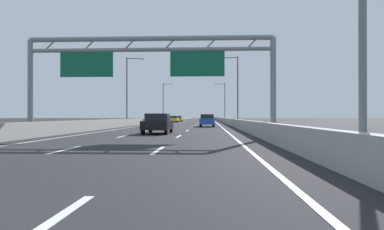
% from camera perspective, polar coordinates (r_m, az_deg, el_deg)
% --- Properties ---
extents(ground_plane, '(260.00, 260.00, 0.00)m').
position_cam_1_polar(ground_plane, '(100.52, 0.67, -0.94)').
color(ground_plane, '#262628').
extents(lane_dash_left_1, '(0.16, 3.00, 0.01)m').
position_cam_1_polar(lane_dash_left_1, '(14.13, -20.31, -5.44)').
color(lane_dash_left_1, white).
rests_on(lane_dash_left_1, ground_plane).
extents(lane_dash_left_2, '(0.16, 3.00, 0.01)m').
position_cam_1_polar(lane_dash_left_2, '(22.66, -11.33, -3.46)').
color(lane_dash_left_2, white).
rests_on(lane_dash_left_2, ground_plane).
extents(lane_dash_left_3, '(0.16, 3.00, 0.01)m').
position_cam_1_polar(lane_dash_left_3, '(31.46, -7.32, -2.55)').
color(lane_dash_left_3, white).
rests_on(lane_dash_left_3, ground_plane).
extents(lane_dash_left_4, '(0.16, 3.00, 0.01)m').
position_cam_1_polar(lane_dash_left_4, '(40.34, -5.07, -2.03)').
color(lane_dash_left_4, white).
rests_on(lane_dash_left_4, ground_plane).
extents(lane_dash_left_5, '(0.16, 3.00, 0.01)m').
position_cam_1_polar(lane_dash_left_5, '(49.27, -3.64, -1.70)').
color(lane_dash_left_5, white).
rests_on(lane_dash_left_5, ground_plane).
extents(lane_dash_left_6, '(0.16, 3.00, 0.01)m').
position_cam_1_polar(lane_dash_left_6, '(58.22, -2.65, -1.47)').
color(lane_dash_left_6, white).
rests_on(lane_dash_left_6, ground_plane).
extents(lane_dash_left_7, '(0.16, 3.00, 0.01)m').
position_cam_1_polar(lane_dash_left_7, '(67.18, -1.92, -1.30)').
color(lane_dash_left_7, white).
rests_on(lane_dash_left_7, ground_plane).
extents(lane_dash_left_8, '(0.16, 3.00, 0.01)m').
position_cam_1_polar(lane_dash_left_8, '(76.15, -1.36, -1.17)').
color(lane_dash_left_8, white).
rests_on(lane_dash_left_8, ground_plane).
extents(lane_dash_left_9, '(0.16, 3.00, 0.01)m').
position_cam_1_polar(lane_dash_left_9, '(85.13, -0.92, -1.07)').
color(lane_dash_left_9, white).
rests_on(lane_dash_left_9, ground_plane).
extents(lane_dash_left_10, '(0.16, 3.00, 0.01)m').
position_cam_1_polar(lane_dash_left_10, '(94.11, -0.57, -0.98)').
color(lane_dash_left_10, white).
rests_on(lane_dash_left_10, ground_plane).
extents(lane_dash_left_11, '(0.16, 3.00, 0.01)m').
position_cam_1_polar(lane_dash_left_11, '(103.10, -0.27, -0.91)').
color(lane_dash_left_11, white).
rests_on(lane_dash_left_11, ground_plane).
extents(lane_dash_left_12, '(0.16, 3.00, 0.01)m').
position_cam_1_polar(lane_dash_left_12, '(112.08, -0.03, -0.86)').
color(lane_dash_left_12, white).
rests_on(lane_dash_left_12, ground_plane).
extents(lane_dash_left_13, '(0.16, 3.00, 0.01)m').
position_cam_1_polar(lane_dash_left_13, '(121.07, 0.18, -0.81)').
color(lane_dash_left_13, white).
rests_on(lane_dash_left_13, ground_plane).
extents(lane_dash_left_14, '(0.16, 3.00, 0.01)m').
position_cam_1_polar(lane_dash_left_14, '(130.06, 0.36, -0.76)').
color(lane_dash_left_14, white).
rests_on(lane_dash_left_14, ground_plane).
extents(lane_dash_left_15, '(0.16, 3.00, 0.01)m').
position_cam_1_polar(lane_dash_left_15, '(139.06, 0.52, -0.73)').
color(lane_dash_left_15, white).
rests_on(lane_dash_left_15, ground_plane).
extents(lane_dash_left_16, '(0.16, 3.00, 0.01)m').
position_cam_1_polar(lane_dash_left_16, '(148.05, 0.66, -0.70)').
color(lane_dash_left_16, white).
rests_on(lane_dash_left_16, ground_plane).
extents(lane_dash_left_17, '(0.16, 3.00, 0.01)m').
position_cam_1_polar(lane_dash_left_17, '(157.04, 0.78, -0.67)').
color(lane_dash_left_17, white).
rests_on(lane_dash_left_17, ground_plane).
extents(lane_dash_right_0, '(0.16, 3.00, 0.01)m').
position_cam_1_polar(lane_dash_right_0, '(4.57, -23.20, -16.62)').
color(lane_dash_right_0, white).
rests_on(lane_dash_right_0, ground_plane).
extents(lane_dash_right_1, '(0.16, 3.00, 0.01)m').
position_cam_1_polar(lane_dash_right_1, '(13.15, -5.64, -5.84)').
color(lane_dash_right_1, white).
rests_on(lane_dash_right_1, ground_plane).
extents(lane_dash_right_2, '(0.16, 3.00, 0.01)m').
position_cam_1_polar(lane_dash_right_2, '(22.06, -2.21, -3.56)').
color(lane_dash_right_2, white).
rests_on(lane_dash_right_2, ground_plane).
extents(lane_dash_right_3, '(0.16, 3.00, 0.01)m').
position_cam_1_polar(lane_dash_right_3, '(31.03, -0.76, -2.58)').
color(lane_dash_right_3, white).
rests_on(lane_dash_right_3, ground_plane).
extents(lane_dash_right_4, '(0.16, 3.00, 0.01)m').
position_cam_1_polar(lane_dash_right_4, '(40.01, 0.04, -2.05)').
color(lane_dash_right_4, white).
rests_on(lane_dash_right_4, ground_plane).
extents(lane_dash_right_5, '(0.16, 3.00, 0.01)m').
position_cam_1_polar(lane_dash_right_5, '(49.00, 0.55, -1.71)').
color(lane_dash_right_5, white).
rests_on(lane_dash_right_5, ground_plane).
extents(lane_dash_right_6, '(0.16, 3.00, 0.01)m').
position_cam_1_polar(lane_dash_right_6, '(57.99, 0.90, -1.47)').
color(lane_dash_right_6, white).
rests_on(lane_dash_right_6, ground_plane).
extents(lane_dash_right_7, '(0.16, 3.00, 0.01)m').
position_cam_1_polar(lane_dash_right_7, '(66.98, 1.15, -1.30)').
color(lane_dash_right_7, white).
rests_on(lane_dash_right_7, ground_plane).
extents(lane_dash_right_8, '(0.16, 3.00, 0.01)m').
position_cam_1_polar(lane_dash_right_8, '(75.98, 1.35, -1.17)').
color(lane_dash_right_8, white).
rests_on(lane_dash_right_8, ground_plane).
extents(lane_dash_right_9, '(0.16, 3.00, 0.01)m').
position_cam_1_polar(lane_dash_right_9, '(84.97, 1.50, -1.07)').
color(lane_dash_right_9, white).
rests_on(lane_dash_right_9, ground_plane).
extents(lane_dash_right_10, '(0.16, 3.00, 0.01)m').
position_cam_1_polar(lane_dash_right_10, '(93.97, 1.62, -0.98)').
color(lane_dash_right_10, white).
rests_on(lane_dash_right_10, ground_plane).
extents(lane_dash_right_11, '(0.16, 3.00, 0.01)m').
position_cam_1_polar(lane_dash_right_11, '(102.97, 1.73, -0.91)').
color(lane_dash_right_11, white).
rests_on(lane_dash_right_11, ground_plane).
extents(lane_dash_right_12, '(0.16, 3.00, 0.01)m').
position_cam_1_polar(lane_dash_right_12, '(111.97, 1.81, -0.86)').
color(lane_dash_right_12, white).
rests_on(lane_dash_right_12, ground_plane).
extents(lane_dash_right_13, '(0.16, 3.00, 0.01)m').
position_cam_1_polar(lane_dash_right_13, '(120.96, 1.89, -0.81)').
color(lane_dash_right_13, white).
rests_on(lane_dash_right_13, ground_plane).
extents(lane_dash_right_14, '(0.16, 3.00, 0.01)m').
position_cam_1_polar(lane_dash_right_14, '(129.96, 1.95, -0.77)').
color(lane_dash_right_14, white).
rests_on(lane_dash_right_14, ground_plane).
extents(lane_dash_right_15, '(0.16, 3.00, 0.01)m').
position_cam_1_polar(lane_dash_right_15, '(138.96, 2.00, -0.73)').
color(lane_dash_right_15, white).
rests_on(lane_dash_right_15, ground_plane).
extents(lane_dash_right_16, '(0.16, 3.00, 0.01)m').
position_cam_1_polar(lane_dash_right_16, '(147.96, 2.05, -0.70)').
color(lane_dash_right_16, white).
rests_on(lane_dash_right_16, ground_plane).
extents(lane_dash_right_17, '(0.16, 3.00, 0.01)m').
position_cam_1_polar(lane_dash_right_17, '(156.96, 2.09, -0.67)').
color(lane_dash_right_17, white).
rests_on(lane_dash_right_17, ground_plane).
extents(edge_line_left, '(0.16, 176.00, 0.01)m').
position_cam_1_polar(edge_line_left, '(88.90, -3.00, -1.03)').
color(edge_line_left, white).
rests_on(edge_line_left, ground_plane).
extents(edge_line_right, '(0.16, 176.00, 0.01)m').
position_cam_1_polar(edge_line_right, '(88.46, 3.79, -1.03)').
color(edge_line_right, white).
rests_on(edge_line_right, ground_plane).
extents(barrier_left, '(0.45, 220.00, 0.95)m').
position_cam_1_polar(barrier_left, '(110.95, -2.70, -0.62)').
color(barrier_left, '#9E9E99').
rests_on(barrier_left, ground_plane).
extents(barrier_right, '(0.45, 220.00, 0.95)m').
position_cam_1_polar(barrier_right, '(110.49, 4.44, -0.62)').
color(barrier_right, '#9E9E99').
rests_on(barrier_right, ground_plane).
extents(sign_gantry, '(15.78, 0.36, 6.36)m').
position_cam_1_polar(sign_gantry, '(22.10, -7.34, 8.91)').
color(sign_gantry, gray).
rests_on(sign_gantry, ground_plane).
extents(streetlamp_left_mid, '(2.58, 0.28, 9.50)m').
position_cam_1_polar(streetlamp_left_mid, '(48.80, -10.50, 4.63)').
color(streetlamp_left_mid, slate).
rests_on(streetlamp_left_mid, ground_plane).
extents(streetlamp_right_mid, '(2.58, 0.28, 9.50)m').
position_cam_1_polar(streetlamp_right_mid, '(47.65, 7.32, 4.74)').
color(streetlamp_right_mid, slate).
rests_on(streetlamp_right_mid, ground_plane).
extents(streetlamp_left_far, '(2.58, 0.28, 9.50)m').
position_cam_1_polar(streetlamp_left_far, '(86.40, -4.65, 2.52)').
color(streetlamp_left_far, slate).
rests_on(streetlamp_left_far, ground_plane).
extents(streetlamp_right_far, '(2.58, 0.28, 9.50)m').
position_cam_1_polar(streetlamp_right_far, '(85.75, 5.30, 2.54)').
color(streetlamp_right_far, slate).
rests_on(streetlamp_right_far, ground_plane).
extents(silver_car, '(1.82, 4.16, 1.43)m').
position_cam_1_polar(silver_car, '(43.89, -6.55, -0.91)').
color(silver_car, '#A8ADB2').
rests_on(silver_car, ground_plane).
extents(orange_car, '(1.86, 4.66, 1.38)m').
position_cam_1_polar(orange_car, '(79.90, -2.36, -0.61)').
color(orange_car, orange).
rests_on(orange_car, ground_plane).
extents(black_car, '(1.86, 4.26, 1.49)m').
position_cam_1_polar(black_car, '(25.68, -5.70, -1.42)').
color(black_car, black).
rests_on(black_car, ground_plane).
extents(blue_car, '(1.80, 4.53, 1.54)m').
position_cam_1_polar(blue_car, '(42.34, 2.53, -0.91)').
color(blue_car, '#2347AD').
rests_on(blue_car, ground_plane).
extents(yellow_car, '(1.72, 4.45, 1.36)m').
position_cam_1_polar(yellow_car, '(71.42, -3.01, -0.66)').
color(yellow_car, yellow).
rests_on(yellow_car, ground_plane).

